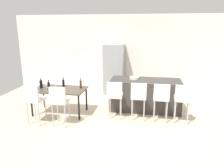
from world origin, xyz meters
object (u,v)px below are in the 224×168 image
dining_chair_far (59,100)px  wine_bottle_near (49,86)px  bar_chair_middle (139,95)px  fruit_bowl (134,78)px  wine_bottle_inner (41,84)px  dining_table (59,91)px  wine_glass_end (45,82)px  dining_chair_near (34,98)px  wine_glass_middle (47,83)px  kitchen_island (145,95)px  wine_glass_far (55,82)px  bar_chair_far (183,98)px  wine_bottle_right (63,83)px  wine_bottle_left (81,84)px  bar_chair_left (115,94)px  bar_chair_right (161,96)px  refrigerator (114,69)px

dining_chair_far → wine_bottle_near: size_ratio=3.50×
bar_chair_middle → dining_chair_far: (-1.92, -0.69, 0.00)m
dining_chair_far → fruit_bowl: dining_chair_far is taller
wine_bottle_inner → wine_bottle_near: bearing=-29.2°
dining_table → wine_bottle_inner: 0.57m
wine_glass_end → dining_chair_near: bearing=-79.0°
fruit_bowl → wine_glass_middle: bearing=-163.4°
wine_bottle_near → wine_glass_end: size_ratio=1.72×
kitchen_island → wine_glass_far: bearing=-168.7°
kitchen_island → wine_glass_middle: (-2.81, -0.67, 0.40)m
wine_bottle_near → wine_glass_far: bearing=89.3°
bar_chair_far → wine_bottle_right: bar_chair_far is taller
dining_table → dining_chair_far: bearing=-66.5°
wine_bottle_inner → bar_chair_far: bearing=-1.1°
bar_chair_middle → wine_bottle_inner: 2.79m
bar_chair_middle → wine_glass_middle: bar_chair_middle is taller
bar_chair_far → wine_glass_far: bearing=175.2°
bar_chair_middle → dining_table: bar_chair_middle is taller
kitchen_island → wine_glass_far: size_ratio=11.92×
wine_bottle_inner → dining_chair_far: bearing=-41.1°
dining_chair_near → dining_chair_far: same height
bar_chair_middle → fruit_bowl: (-0.18, 0.88, 0.26)m
kitchen_island → wine_glass_end: kitchen_island is taller
bar_chair_far → fruit_bowl: 1.59m
kitchen_island → fruit_bowl: 0.60m
dining_chair_near → kitchen_island: bearing=28.7°
wine_bottle_left → wine_glass_end: size_ratio=1.73×
bar_chair_left → wine_glass_far: 1.86m
kitchen_island → wine_bottle_left: wine_bottle_left is taller
bar_chair_middle → wine_bottle_inner: bar_chair_middle is taller
bar_chair_far → wine_bottle_near: size_ratio=3.50×
wine_bottle_near → wine_glass_end: (-0.33, 0.43, 0.00)m
wine_bottle_near → wine_bottle_left: wine_bottle_left is taller
bar_chair_right → dining_chair_far: same height
bar_chair_right → wine_bottle_left: 2.28m
refrigerator → wine_glass_end: bearing=-131.5°
wine_glass_far → fruit_bowl: size_ratio=0.61×
wine_bottle_inner → dining_chair_near: bearing=-75.7°
bar_chair_far → bar_chair_left: bearing=-180.0°
dining_table → wine_glass_end: 0.61m
bar_chair_right → wine_bottle_near: 3.06m
dining_chair_far → wine_bottle_inner: size_ratio=3.62×
dining_chair_far → wine_bottle_left: 1.00m
bar_chair_middle → wine_glass_middle: 2.65m
bar_chair_middle → dining_chair_far: size_ratio=1.00×
bar_chair_right → wine_bottle_near: bar_chair_right is taller
wine_bottle_inner → wine_glass_middle: 0.16m
bar_chair_right → fruit_bowl: 1.19m
wine_bottle_left → wine_glass_end: 1.12m
dining_chair_far → fruit_bowl: size_ratio=3.67×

